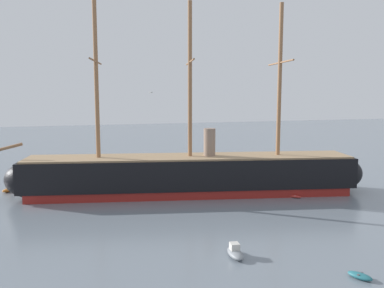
{
  "coord_description": "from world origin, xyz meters",
  "views": [
    {
      "loc": [
        -14.66,
        -20.81,
        17.83
      ],
      "look_at": [
        0.47,
        32.4,
        10.64
      ],
      "focal_mm": 38.37,
      "sensor_mm": 36.0,
      "label": 1
    }
  ],
  "objects_px": {
    "motorboat_near_centre": "(235,252)",
    "motorboat_distant_centre": "(152,171)",
    "motorboat_far_left": "(10,189)",
    "dinghy_foreground_right": "(360,276)",
    "tall_ship": "(190,174)",
    "dinghy_alongside_stern": "(295,196)",
    "seagull_in_flight": "(151,93)"
  },
  "relations": [
    {
      "from": "motorboat_near_centre",
      "to": "motorboat_distant_centre",
      "type": "relative_size",
      "value": 1.03
    },
    {
      "from": "seagull_in_flight",
      "to": "tall_ship",
      "type": "bearing_deg",
      "value": 65.43
    },
    {
      "from": "dinghy_foreground_right",
      "to": "dinghy_alongside_stern",
      "type": "relative_size",
      "value": 1.35
    },
    {
      "from": "dinghy_alongside_stern",
      "to": "motorboat_distant_centre",
      "type": "xyz_separation_m",
      "value": [
        -19.53,
        26.83,
        0.29
      ]
    },
    {
      "from": "tall_ship",
      "to": "motorboat_far_left",
      "type": "distance_m",
      "value": 32.39
    },
    {
      "from": "dinghy_alongside_stern",
      "to": "motorboat_near_centre",
      "type": "bearing_deg",
      "value": -133.18
    },
    {
      "from": "motorboat_near_centre",
      "to": "dinghy_alongside_stern",
      "type": "xyz_separation_m",
      "value": [
        18.97,
        20.21,
        -0.29
      ]
    },
    {
      "from": "dinghy_alongside_stern",
      "to": "tall_ship",
      "type": "bearing_deg",
      "value": 156.1
    },
    {
      "from": "motorboat_near_centre",
      "to": "motorboat_far_left",
      "type": "bearing_deg",
      "value": 126.23
    },
    {
      "from": "motorboat_far_left",
      "to": "motorboat_distant_centre",
      "type": "distance_m",
      "value": 28.75
    },
    {
      "from": "motorboat_near_centre",
      "to": "seagull_in_flight",
      "type": "height_order",
      "value": "seagull_in_flight"
    },
    {
      "from": "seagull_in_flight",
      "to": "motorboat_distant_centre",
      "type": "bearing_deg",
      "value": 79.84
    },
    {
      "from": "motorboat_distant_centre",
      "to": "dinghy_foreground_right",
      "type": "bearing_deg",
      "value": -79.64
    },
    {
      "from": "motorboat_far_left",
      "to": "tall_ship",
      "type": "bearing_deg",
      "value": -19.11
    },
    {
      "from": "dinghy_foreground_right",
      "to": "dinghy_alongside_stern",
      "type": "height_order",
      "value": "dinghy_foreground_right"
    },
    {
      "from": "seagull_in_flight",
      "to": "dinghy_foreground_right",
      "type": "bearing_deg",
      "value": -32.89
    },
    {
      "from": "motorboat_far_left",
      "to": "motorboat_distant_centre",
      "type": "xyz_separation_m",
      "value": [
        27.29,
        9.02,
        0.08
      ]
    },
    {
      "from": "dinghy_foreground_right",
      "to": "motorboat_near_centre",
      "type": "bearing_deg",
      "value": 139.4
    },
    {
      "from": "tall_ship",
      "to": "motorboat_distant_centre",
      "type": "xyz_separation_m",
      "value": [
        -3.17,
        19.58,
        -3.03
      ]
    },
    {
      "from": "dinghy_foreground_right",
      "to": "motorboat_distant_centre",
      "type": "bearing_deg",
      "value": 100.36
    },
    {
      "from": "dinghy_foreground_right",
      "to": "motorboat_distant_centre",
      "type": "xyz_separation_m",
      "value": [
        -10.09,
        55.21,
        0.22
      ]
    },
    {
      "from": "tall_ship",
      "to": "dinghy_foreground_right",
      "type": "distance_m",
      "value": 36.44
    },
    {
      "from": "motorboat_far_left",
      "to": "motorboat_distant_centre",
      "type": "height_order",
      "value": "motorboat_distant_centre"
    },
    {
      "from": "dinghy_foreground_right",
      "to": "seagull_in_flight",
      "type": "bearing_deg",
      "value": 147.11
    },
    {
      "from": "dinghy_alongside_stern",
      "to": "seagull_in_flight",
      "type": "xyz_separation_m",
      "value": [
        -27.35,
        -16.79,
        17.43
      ]
    },
    {
      "from": "dinghy_alongside_stern",
      "to": "motorboat_far_left",
      "type": "xyz_separation_m",
      "value": [
        -46.82,
        17.81,
        0.21
      ]
    },
    {
      "from": "tall_ship",
      "to": "motorboat_far_left",
      "type": "xyz_separation_m",
      "value": [
        -30.47,
        10.56,
        -3.1
      ]
    },
    {
      "from": "motorboat_near_centre",
      "to": "dinghy_alongside_stern",
      "type": "distance_m",
      "value": 27.72
    },
    {
      "from": "motorboat_distant_centre",
      "to": "seagull_in_flight",
      "type": "height_order",
      "value": "seagull_in_flight"
    },
    {
      "from": "motorboat_near_centre",
      "to": "dinghy_foreground_right",
      "type": "bearing_deg",
      "value": -40.6
    },
    {
      "from": "dinghy_alongside_stern",
      "to": "seagull_in_flight",
      "type": "bearing_deg",
      "value": -148.45
    },
    {
      "from": "tall_ship",
      "to": "dinghy_alongside_stern",
      "type": "bearing_deg",
      "value": -23.9
    }
  ]
}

